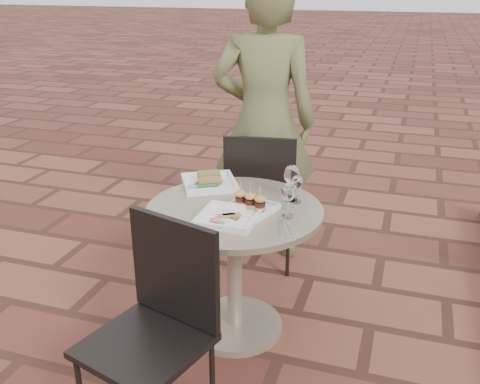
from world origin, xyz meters
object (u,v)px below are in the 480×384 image
(chair_near, at_px, (159,313))
(diner, at_px, (264,123))
(plate_tuna, at_px, (228,217))
(chair_far, at_px, (261,190))
(plate_salmon, at_px, (209,182))
(cafe_table, at_px, (235,251))
(plate_sliders, at_px, (250,205))

(chair_near, xyz_separation_m, diner, (-0.03, 1.64, 0.38))
(chair_near, distance_m, plate_tuna, 0.61)
(chair_far, xyz_separation_m, plate_salmon, (-0.18, -0.45, 0.20))
(cafe_table, xyz_separation_m, plate_tuna, (0.02, -0.15, 0.26))
(plate_salmon, distance_m, plate_sliders, 0.41)
(chair_far, bearing_deg, cafe_table, 86.12)
(cafe_table, relative_size, chair_far, 0.97)
(diner, xyz_separation_m, plate_tuna, (0.13, -1.08, -0.19))
(chair_near, bearing_deg, plate_sliders, 92.77)
(cafe_table, bearing_deg, plate_tuna, -82.51)
(chair_near, distance_m, plate_salmon, 1.00)
(chair_far, relative_size, plate_tuna, 3.38)
(chair_near, bearing_deg, plate_tuna, 95.94)
(plate_salmon, bearing_deg, diner, 79.48)
(plate_tuna, bearing_deg, diner, 96.74)
(plate_tuna, bearing_deg, chair_near, -100.22)
(diner, xyz_separation_m, plate_salmon, (-0.13, -0.68, -0.18))
(diner, bearing_deg, plate_tuna, 84.99)
(cafe_table, relative_size, plate_salmon, 2.30)
(cafe_table, height_order, plate_sliders, plate_sliders)
(chair_far, relative_size, plate_salmon, 2.38)
(chair_far, bearing_deg, plate_salmon, 60.18)
(diner, relative_size, plate_sliders, 6.63)
(plate_salmon, bearing_deg, chair_far, 68.67)
(plate_sliders, bearing_deg, plate_salmon, 141.17)
(chair_near, xyz_separation_m, plate_salmon, (-0.15, 0.96, 0.20))
(cafe_table, xyz_separation_m, plate_sliders, (0.09, -0.01, 0.28))
(diner, xyz_separation_m, plate_sliders, (0.19, -0.93, -0.17))
(cafe_table, height_order, diner, diner)
(cafe_table, distance_m, plate_tuna, 0.30)
(chair_far, xyz_separation_m, diner, (-0.05, 0.23, 0.38))
(chair_far, distance_m, plate_salmon, 0.53)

